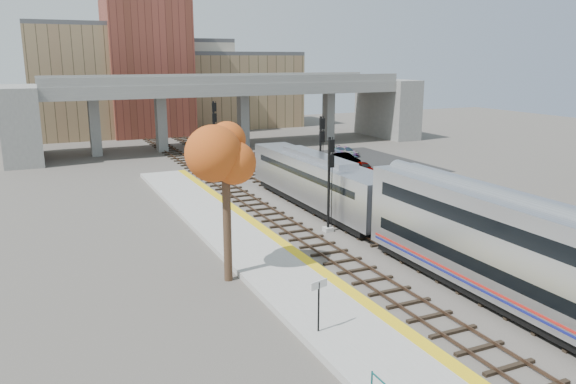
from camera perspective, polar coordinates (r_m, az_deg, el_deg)
name	(u,v)px	position (r m, az deg, el deg)	size (l,w,h in m)	color
ground	(395,258)	(34.17, 10.78, -6.58)	(160.00, 160.00, 0.00)	#47423D
platform	(284,274)	(30.70, -0.46, -8.33)	(4.50, 60.00, 0.35)	#9E9E99
yellow_strip	(315,266)	(31.41, 2.73, -7.48)	(0.70, 60.00, 0.01)	yellow
tracks	(313,206)	(44.82, 2.55, -1.42)	(10.70, 95.00, 0.25)	black
overpass	(228,103)	(75.13, -6.11, 8.97)	(54.00, 12.00, 9.50)	slate
buildings_far	(164,82)	(94.84, -12.53, 10.90)	(43.00, 21.00, 20.60)	#927A55
parking_lot	(353,162)	(64.30, 6.64, 3.01)	(14.00, 18.00, 0.04)	black
locomotive	(317,180)	(43.87, 2.99, 1.20)	(3.02, 19.05, 4.10)	#A8AAB2
coach	(564,271)	(26.62, 26.27, -7.23)	(3.03, 25.00, 5.00)	#A8AAB2
signal_mast_near	(329,187)	(37.76, 4.21, 0.49)	(0.60, 0.64, 6.50)	#9E9E99
signal_mast_mid	(321,158)	(47.39, 3.34, 3.47)	(0.60, 0.64, 6.87)	#9E9E99
signal_mast_far	(214,135)	(61.10, -7.48, 5.79)	(0.60, 0.64, 7.12)	#9E9E99
station_sign	(319,295)	(23.71, 3.14, -10.42)	(0.88, 0.30, 2.27)	black
tree	(225,158)	(28.71, -6.38, 3.47)	(3.60, 3.60, 8.94)	#382619
car_a	(364,167)	(58.35, 7.72, 2.49)	(1.32, 3.27, 1.12)	#99999E
car_b	(344,159)	(62.28, 5.75, 3.33)	(1.40, 4.02, 1.32)	#99999E
car_c	(346,151)	(68.43, 5.89, 4.14)	(1.53, 3.76, 1.09)	#99999E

